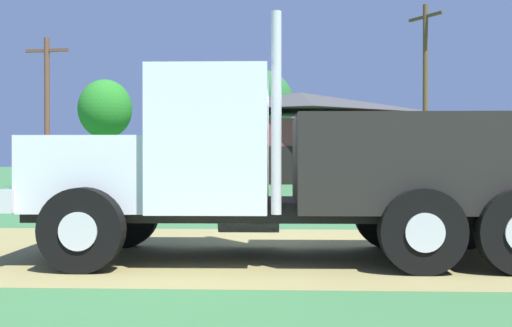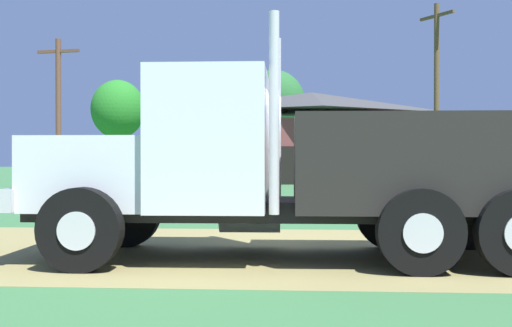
# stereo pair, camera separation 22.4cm
# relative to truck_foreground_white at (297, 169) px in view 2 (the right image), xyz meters

# --- Properties ---
(ground_plane) EXTENTS (200.00, 200.00, 0.00)m
(ground_plane) POSITION_rel_truck_foreground_white_xyz_m (0.27, 0.81, -1.34)
(ground_plane) COLOR #386E3D
(dirt_track) EXTENTS (120.00, 6.08, 0.01)m
(dirt_track) POSITION_rel_truck_foreground_white_xyz_m (0.27, 0.81, -1.34)
(dirt_track) COLOR olive
(dirt_track) RESTS_ON ground_plane
(truck_foreground_white) EXTENTS (7.82, 2.83, 3.46)m
(truck_foreground_white) POSITION_rel_truck_foreground_white_xyz_m (0.00, 0.00, 0.00)
(truck_foreground_white) COLOR black
(truck_foreground_white) RESTS_ON ground_plane
(visitor_far_side) EXTENTS (0.51, 0.50, 1.73)m
(visitor_far_side) POSITION_rel_truck_foreground_white_xyz_m (-3.31, 5.07, -0.40)
(visitor_far_side) COLOR gold
(visitor_far_side) RESTS_ON ground_plane
(shed_building) EXTENTS (13.26, 7.94, 5.64)m
(shed_building) POSITION_rel_truck_foreground_white_xyz_m (0.90, 29.90, 1.37)
(shed_building) COLOR brown
(shed_building) RESTS_ON ground_plane
(utility_pole_near) EXTENTS (2.20, 0.48, 7.27)m
(utility_pole_near) POSITION_rel_truck_foreground_white_xyz_m (-11.52, 20.17, 2.54)
(utility_pole_near) COLOR brown
(utility_pole_near) RESTS_ON ground_plane
(utility_pole_far) EXTENTS (1.31, 1.92, 9.16)m
(utility_pole_far) POSITION_rel_truck_foreground_white_xyz_m (6.88, 22.13, 3.50)
(utility_pole_far) COLOR brown
(utility_pole_far) RESTS_ON ground_plane
(tree_left) EXTENTS (4.59, 4.59, 8.27)m
(tree_left) POSITION_rel_truck_foreground_white_xyz_m (-15.45, 43.63, 4.38)
(tree_left) COLOR #513823
(tree_left) RESTS_ON ground_plane
(tree_mid) EXTENTS (5.12, 5.12, 8.64)m
(tree_mid) POSITION_rel_truck_foreground_white_xyz_m (-1.88, 41.00, 4.46)
(tree_mid) COLOR #513823
(tree_mid) RESTS_ON ground_plane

